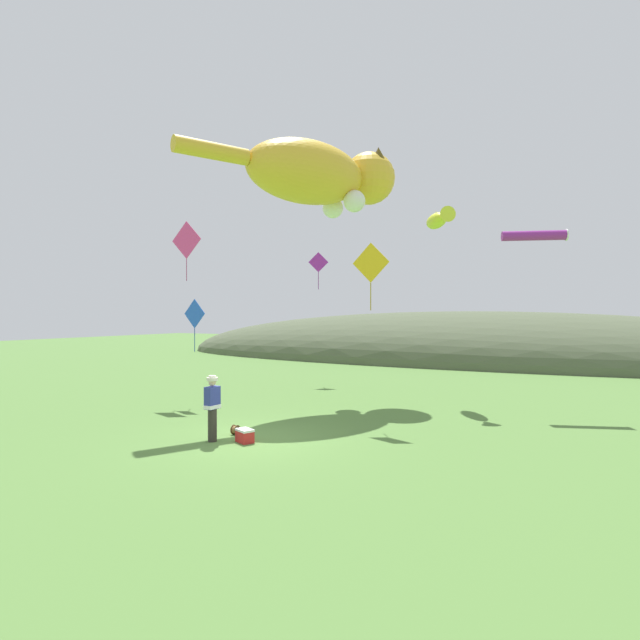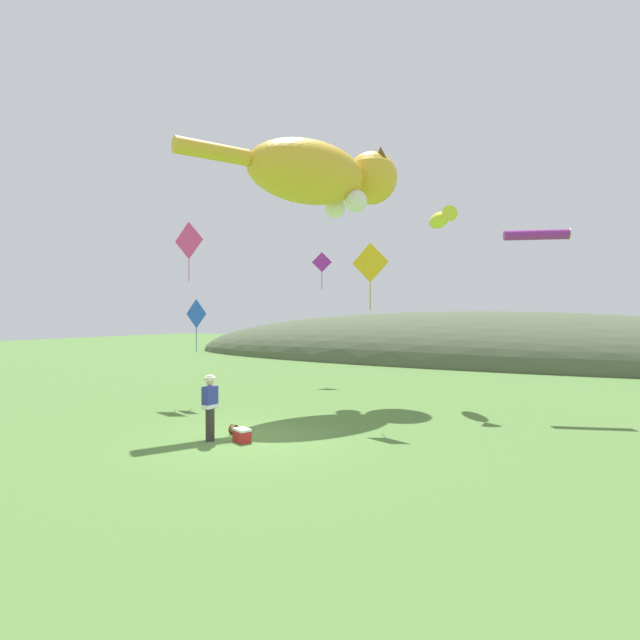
{
  "view_description": "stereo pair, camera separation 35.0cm",
  "coord_description": "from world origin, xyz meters",
  "px_view_note": "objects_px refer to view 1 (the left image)",
  "views": [
    {
      "loc": [
        7.98,
        -11.13,
        3.4
      ],
      "look_at": [
        0.0,
        4.0,
        3.23
      ],
      "focal_mm": 28.0,
      "sensor_mm": 36.0,
      "label": 1
    },
    {
      "loc": [
        8.29,
        -10.96,
        3.4
      ],
      "look_at": [
        0.0,
        4.0,
        3.23
      ],
      "focal_mm": 28.0,
      "sensor_mm": 36.0,
      "label": 2
    }
  ],
  "objects_px": {
    "kite_giant_cat": "(321,175)",
    "kite_diamond_violet": "(318,263)",
    "kite_diamond_gold": "(371,263)",
    "picnic_cooler": "(245,436)",
    "kite_diamond_blue": "(195,314)",
    "kite_diamond_pink": "(186,240)",
    "kite_fish_windsock": "(438,220)",
    "kite_spool": "(235,430)",
    "festival_attendant": "(212,406)",
    "kite_tube_streamer": "(535,236)"
  },
  "relations": [
    {
      "from": "kite_giant_cat",
      "to": "kite_diamond_violet",
      "type": "bearing_deg",
      "value": 119.04
    },
    {
      "from": "kite_diamond_gold",
      "to": "kite_diamond_violet",
      "type": "bearing_deg",
      "value": 127.75
    },
    {
      "from": "picnic_cooler",
      "to": "kite_diamond_blue",
      "type": "relative_size",
      "value": 0.29
    },
    {
      "from": "picnic_cooler",
      "to": "kite_diamond_violet",
      "type": "distance_m",
      "value": 14.19
    },
    {
      "from": "picnic_cooler",
      "to": "kite_diamond_pink",
      "type": "relative_size",
      "value": 0.24
    },
    {
      "from": "kite_giant_cat",
      "to": "kite_fish_windsock",
      "type": "relative_size",
      "value": 3.82
    },
    {
      "from": "kite_spool",
      "to": "kite_diamond_gold",
      "type": "xyz_separation_m",
      "value": [
        2.65,
        3.67,
        4.95
      ]
    },
    {
      "from": "kite_spool",
      "to": "kite_diamond_violet",
      "type": "relative_size",
      "value": 0.14
    },
    {
      "from": "festival_attendant",
      "to": "kite_fish_windsock",
      "type": "height_order",
      "value": "kite_fish_windsock"
    },
    {
      "from": "kite_giant_cat",
      "to": "kite_tube_streamer",
      "type": "relative_size",
      "value": 3.85
    },
    {
      "from": "kite_giant_cat",
      "to": "kite_fish_windsock",
      "type": "height_order",
      "value": "kite_giant_cat"
    },
    {
      "from": "kite_tube_streamer",
      "to": "kite_diamond_pink",
      "type": "distance_m",
      "value": 13.51
    },
    {
      "from": "kite_fish_windsock",
      "to": "kite_tube_streamer",
      "type": "distance_m",
      "value": 3.81
    },
    {
      "from": "kite_tube_streamer",
      "to": "kite_diamond_gold",
      "type": "height_order",
      "value": "kite_tube_streamer"
    },
    {
      "from": "festival_attendant",
      "to": "picnic_cooler",
      "type": "relative_size",
      "value": 3.06
    },
    {
      "from": "picnic_cooler",
      "to": "kite_fish_windsock",
      "type": "xyz_separation_m",
      "value": [
        2.75,
        9.45,
        7.12
      ]
    },
    {
      "from": "kite_diamond_blue",
      "to": "picnic_cooler",
      "type": "bearing_deg",
      "value": -36.5
    },
    {
      "from": "kite_diamond_violet",
      "to": "kite_diamond_gold",
      "type": "bearing_deg",
      "value": -52.25
    },
    {
      "from": "kite_diamond_violet",
      "to": "festival_attendant",
      "type": "bearing_deg",
      "value": -74.75
    },
    {
      "from": "kite_fish_windsock",
      "to": "kite_diamond_pink",
      "type": "bearing_deg",
      "value": -152.01
    },
    {
      "from": "kite_spool",
      "to": "kite_fish_windsock",
      "type": "height_order",
      "value": "kite_fish_windsock"
    },
    {
      "from": "festival_attendant",
      "to": "kite_tube_streamer",
      "type": "distance_m",
      "value": 13.07
    },
    {
      "from": "kite_tube_streamer",
      "to": "kite_diamond_blue",
      "type": "height_order",
      "value": "kite_tube_streamer"
    },
    {
      "from": "festival_attendant",
      "to": "kite_spool",
      "type": "distance_m",
      "value": 1.22
    },
    {
      "from": "picnic_cooler",
      "to": "kite_diamond_gold",
      "type": "height_order",
      "value": "kite_diamond_gold"
    },
    {
      "from": "festival_attendant",
      "to": "kite_diamond_pink",
      "type": "xyz_separation_m",
      "value": [
        -5.49,
        4.95,
        5.5
      ]
    },
    {
      "from": "kite_spool",
      "to": "kite_giant_cat",
      "type": "distance_m",
      "value": 11.15
    },
    {
      "from": "kite_diamond_gold",
      "to": "kite_diamond_pink",
      "type": "relative_size",
      "value": 0.9
    },
    {
      "from": "kite_spool",
      "to": "festival_attendant",
      "type": "bearing_deg",
      "value": -94.86
    },
    {
      "from": "kite_diamond_blue",
      "to": "kite_diamond_gold",
      "type": "bearing_deg",
      "value": 3.28
    },
    {
      "from": "kite_spool",
      "to": "kite_giant_cat",
      "type": "xyz_separation_m",
      "value": [
        -0.72,
        6.6,
        8.95
      ]
    },
    {
      "from": "kite_diamond_violet",
      "to": "kite_diamond_gold",
      "type": "xyz_separation_m",
      "value": [
        6.13,
        -7.92,
        -1.06
      ]
    },
    {
      "from": "kite_spool",
      "to": "kite_diamond_pink",
      "type": "xyz_separation_m",
      "value": [
        -5.57,
        4.05,
        6.31
      ]
    },
    {
      "from": "kite_giant_cat",
      "to": "kite_fish_windsock",
      "type": "distance_m",
      "value": 5.11
    },
    {
      "from": "festival_attendant",
      "to": "kite_diamond_gold",
      "type": "relative_size",
      "value": 0.81
    },
    {
      "from": "kite_spool",
      "to": "kite_diamond_pink",
      "type": "relative_size",
      "value": 0.11
    },
    {
      "from": "kite_spool",
      "to": "kite_diamond_blue",
      "type": "distance_m",
      "value": 6.42
    },
    {
      "from": "kite_fish_windsock",
      "to": "kite_tube_streamer",
      "type": "bearing_deg",
      "value": -5.08
    },
    {
      "from": "festival_attendant",
      "to": "kite_tube_streamer",
      "type": "xyz_separation_m",
      "value": [
        7.25,
        9.45,
        5.37
      ]
    },
    {
      "from": "kite_diamond_gold",
      "to": "kite_diamond_pink",
      "type": "bearing_deg",
      "value": 177.31
    },
    {
      "from": "kite_diamond_gold",
      "to": "kite_fish_windsock",
      "type": "bearing_deg",
      "value": 80.68
    },
    {
      "from": "kite_fish_windsock",
      "to": "kite_diamond_blue",
      "type": "relative_size",
      "value": 1.14
    },
    {
      "from": "kite_fish_windsock",
      "to": "kite_tube_streamer",
      "type": "relative_size",
      "value": 1.01
    },
    {
      "from": "kite_tube_streamer",
      "to": "kite_diamond_violet",
      "type": "distance_m",
      "value": 11.08
    },
    {
      "from": "kite_giant_cat",
      "to": "kite_diamond_blue",
      "type": "distance_m",
      "value": 7.55
    },
    {
      "from": "kite_spool",
      "to": "picnic_cooler",
      "type": "distance_m",
      "value": 0.95
    },
    {
      "from": "kite_diamond_gold",
      "to": "kite_diamond_pink",
      "type": "xyz_separation_m",
      "value": [
        -8.22,
        0.39,
        1.37
      ]
    },
    {
      "from": "festival_attendant",
      "to": "kite_giant_cat",
      "type": "xyz_separation_m",
      "value": [
        -0.64,
        7.51,
        8.14
      ]
    },
    {
      "from": "kite_fish_windsock",
      "to": "kite_diamond_gold",
      "type": "distance_m",
      "value": 5.72
    },
    {
      "from": "kite_giant_cat",
      "to": "kite_diamond_gold",
      "type": "relative_size",
      "value": 4.03
    }
  ]
}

